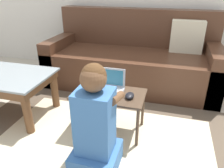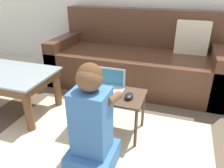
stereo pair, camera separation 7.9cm
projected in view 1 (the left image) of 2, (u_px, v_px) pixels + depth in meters
ground_plane at (107, 141)px, 1.75m from camera, size 16.00×16.00×0.00m
area_rug at (101, 145)px, 1.70m from camera, size 2.33×1.54×0.01m
couch at (133, 60)px, 2.66m from camera, size 1.97×0.83×0.86m
laptop_desk at (109, 98)px, 1.75m from camera, size 0.57×0.33×0.36m
laptop at (109, 88)px, 1.75m from camera, size 0.24×0.17×0.18m
computer_mouse at (130, 96)px, 1.66m from camera, size 0.07×0.10×0.04m
person_seated at (96, 128)px, 1.38m from camera, size 0.30×0.40×0.76m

